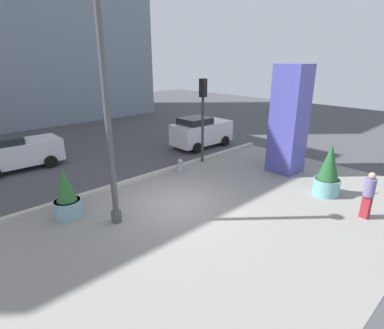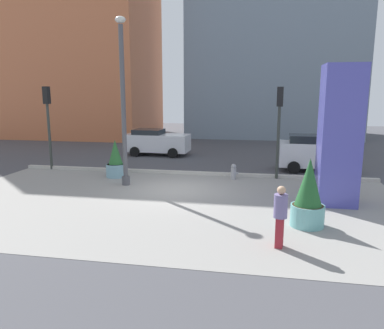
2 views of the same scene
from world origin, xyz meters
TOP-DOWN VIEW (x-y plane):
  - ground_plane at (0.00, 4.00)m, footprint 60.00×60.00m
  - plaza_pavement at (0.00, -2.00)m, footprint 18.00×10.00m
  - curb_strip at (0.00, 3.12)m, footprint 18.00×0.24m
  - lamp_post at (-2.41, 0.46)m, footprint 0.44×0.44m
  - art_pillar_blue at (6.28, -0.82)m, footprint 1.37×1.37m
  - potted_plant_near_left at (4.97, -3.49)m, footprint 1.03×1.03m
  - potted_plant_by_pillar at (-3.46, 1.91)m, footprint 0.95×0.95m
  - fire_hydrant at (2.27, 2.44)m, footprint 0.36×0.26m
  - traffic_light_corner at (-7.60, 3.05)m, footprint 0.28×0.42m
  - traffic_light_far_side at (4.30, 2.96)m, footprint 0.28×0.42m
  - car_far_lane at (6.39, 5.12)m, footprint 3.94×2.04m
  - car_intersection at (-3.26, 8.60)m, footprint 4.18×2.13m
  - pedestrian_by_curb at (4.04, -5.30)m, footprint 0.41×0.41m
  - office_block_flanking at (-15.35, 18.82)m, footprint 17.04×9.82m

SIDE VIEW (x-z plane):
  - ground_plane at x=0.00m, z-range 0.00..0.00m
  - plaza_pavement at x=0.00m, z-range -0.01..0.01m
  - curb_strip at x=0.00m, z-range 0.00..0.16m
  - fire_hydrant at x=2.27m, z-range -0.01..0.74m
  - potted_plant_by_pillar at x=-3.46m, z-range -0.15..1.69m
  - car_intersection at x=-3.26m, z-range 0.03..1.73m
  - pedestrian_by_curb at x=4.04m, z-range 0.10..1.80m
  - potted_plant_near_left at x=4.97m, z-range -0.12..2.03m
  - car_far_lane at x=6.39m, z-range 0.01..1.92m
  - art_pillar_blue at x=6.28m, z-range 0.00..5.08m
  - traffic_light_far_side at x=4.30m, z-range 0.76..5.11m
  - traffic_light_corner at x=-7.60m, z-range 0.77..5.17m
  - lamp_post at x=-2.41m, z-range -0.09..7.11m
  - office_block_flanking at x=-15.35m, z-range 0.00..21.79m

